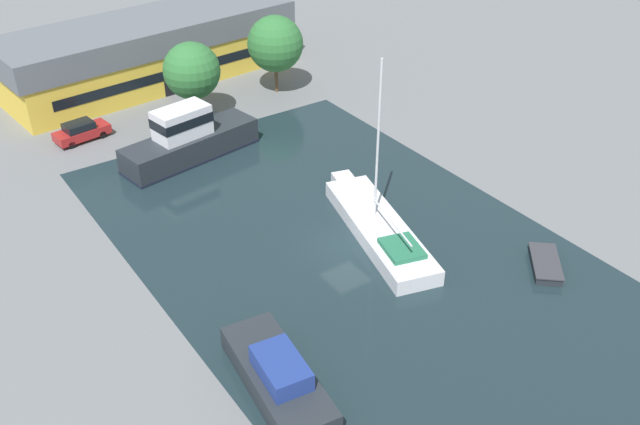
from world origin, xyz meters
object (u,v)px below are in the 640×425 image
object	(u,v)px
quay_tree_near_building	(192,71)
parked_car	(81,131)
warehouse_building	(150,50)
cabin_boat	(278,377)
motor_cruiser	(188,140)
small_dinghy	(545,264)
quay_tree_by_water	(275,44)
sailboat_moored	(379,227)

from	to	relation	value
quay_tree_near_building	parked_car	size ratio (longest dim) A/B	1.48
warehouse_building	cabin_boat	world-z (taller)	warehouse_building
motor_cruiser	small_dinghy	distance (m)	27.68
quay_tree_by_water	motor_cruiser	xyz separation A→B (m)	(-12.38, -7.26, -3.00)
parked_car	cabin_boat	world-z (taller)	cabin_boat
cabin_boat	motor_cruiser	bearing A→B (deg)	80.93
parked_car	motor_cruiser	size ratio (longest dim) A/B	0.40
sailboat_moored	motor_cruiser	size ratio (longest dim) A/B	1.17
warehouse_building	cabin_boat	size ratio (longest dim) A/B	3.42
quay_tree_by_water	cabin_boat	distance (m)	37.27
warehouse_building	motor_cruiser	distance (m)	16.85
quay_tree_near_building	quay_tree_by_water	distance (m)	8.91
sailboat_moored	small_dinghy	world-z (taller)	sailboat_moored
warehouse_building	small_dinghy	world-z (taller)	warehouse_building
quay_tree_by_water	parked_car	world-z (taller)	quay_tree_by_water
sailboat_moored	small_dinghy	xyz separation A→B (m)	(6.14, -8.51, -0.33)
parked_car	quay_tree_by_water	bearing A→B (deg)	80.64
quay_tree_by_water	small_dinghy	bearing A→B (deg)	-91.55
cabin_boat	quay_tree_near_building	bearing A→B (deg)	77.85
quay_tree_by_water	parked_car	size ratio (longest dim) A/B	1.55
motor_cruiser	small_dinghy	size ratio (longest dim) A/B	2.93
motor_cruiser	warehouse_building	bearing A→B (deg)	-23.49
parked_car	small_dinghy	world-z (taller)	parked_car
quay_tree_near_building	parked_car	world-z (taller)	quay_tree_near_building
quay_tree_by_water	small_dinghy	size ratio (longest dim) A/B	1.82
warehouse_building	quay_tree_near_building	distance (m)	10.30
sailboat_moored	cabin_boat	xyz separation A→B (m)	(-12.39, -7.70, 0.23)
quay_tree_near_building	sailboat_moored	world-z (taller)	sailboat_moored
motor_cruiser	cabin_boat	bearing A→B (deg)	154.54
small_dinghy	cabin_boat	size ratio (longest dim) A/B	0.47
motor_cruiser	cabin_boat	size ratio (longest dim) A/B	1.36
quay_tree_by_water	cabin_boat	size ratio (longest dim) A/B	0.85
small_dinghy	motor_cruiser	bearing A→B (deg)	-23.64
warehouse_building	parked_car	bearing A→B (deg)	-145.01
warehouse_building	quay_tree_near_building	size ratio (longest dim) A/B	4.24
warehouse_building	parked_car	distance (m)	13.30
quay_tree_near_building	quay_tree_by_water	size ratio (longest dim) A/B	0.95
sailboat_moored	cabin_boat	bearing A→B (deg)	-133.02
sailboat_moored	quay_tree_by_water	bearing A→B (deg)	88.76
small_dinghy	cabin_boat	xyz separation A→B (m)	(-18.53, 0.80, 0.57)
quay_tree_by_water	parked_car	distance (m)	18.61
cabin_boat	parked_car	bearing A→B (deg)	94.91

